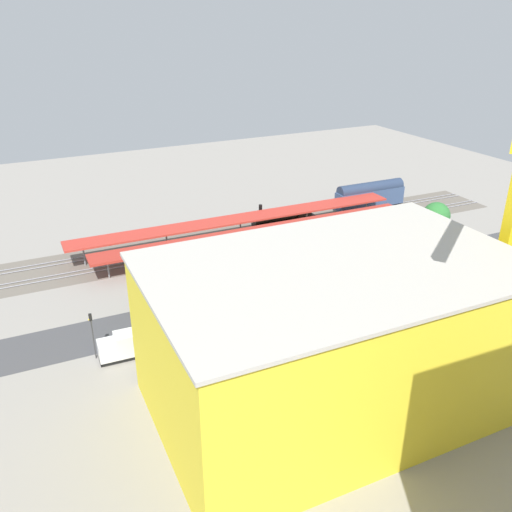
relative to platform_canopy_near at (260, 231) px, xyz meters
name	(u,v)px	position (x,y,z in m)	size (l,w,h in m)	color
ground_plane	(263,286)	(6.21, 13.28, -3.73)	(205.28, 205.28, 0.00)	gray
rail_bed	(215,243)	(6.21, -6.87, -3.73)	(128.30, 13.70, 0.01)	#665E54
street_asphalt	(273,295)	(6.21, 16.94, -3.73)	(128.30, 9.00, 0.01)	#424244
track_rails	(215,242)	(6.21, -6.87, -3.55)	(128.26, 10.53, 0.12)	#9E9EA8
platform_canopy_near	(260,231)	(0.00, 0.00, 0.00)	(62.22, 6.28, 3.97)	#A82D23
platform_canopy_far	(240,219)	(0.87, -6.77, 0.32)	(66.28, 6.57, 4.25)	#B73328
locomotive	(285,216)	(-10.72, -9.72, -1.96)	(14.42, 3.08, 5.05)	black
passenger_coach	(370,195)	(-32.62, -9.72, -0.46)	(16.96, 3.37, 6.19)	black
parked_car_0	(428,265)	(-22.45, 20.13, -3.04)	(4.38, 2.06, 1.54)	black
parked_car_1	(392,273)	(-14.68, 20.02, -2.94)	(4.29, 2.14, 1.78)	black
parked_car_2	(356,283)	(-7.04, 20.38, -2.96)	(4.86, 1.93, 1.76)	black
parked_car_3	(317,294)	(0.69, 20.84, -2.95)	(4.74, 2.09, 1.74)	black
parked_car_4	(277,302)	(7.32, 20.18, -2.99)	(4.23, 1.88, 1.66)	black
construction_building	(334,337)	(12.26, 41.83, 4.74)	(38.50, 23.86, 16.93)	yellow
construction_roof_slab	(339,265)	(12.26, 41.83, 13.40)	(39.10, 24.46, 0.40)	#B7B2A8
tower_crane	(512,216)	(-8.69, 44.68, 16.24)	(24.61, 18.18, 32.87)	gray
box_truck_0	(139,343)	(29.25, 23.14, -2.01)	(10.01, 3.03, 3.51)	black
box_truck_1	(229,331)	(17.62, 25.72, -2.04)	(9.11, 3.44, 3.43)	black
street_tree_0	(435,223)	(-30.56, 12.51, 0.78)	(4.82, 4.82, 6.94)	brown
street_tree_1	(435,217)	(-31.44, 11.62, 1.54)	(4.58, 4.58, 7.59)	brown
street_tree_2	(436,216)	(-31.22, 11.99, 1.84)	(5.16, 5.16, 8.18)	brown
street_tree_3	(151,275)	(24.19, 12.51, 1.86)	(4.89, 4.89, 8.07)	brown
street_tree_4	(319,241)	(-5.29, 11.66, 1.46)	(6.34, 6.34, 8.37)	brown
street_tree_5	(415,222)	(-25.97, 12.12, 1.60)	(4.01, 4.01, 7.36)	brown
traffic_light	(92,329)	(34.55, 21.61, 0.61)	(0.50, 0.36, 6.56)	#333333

